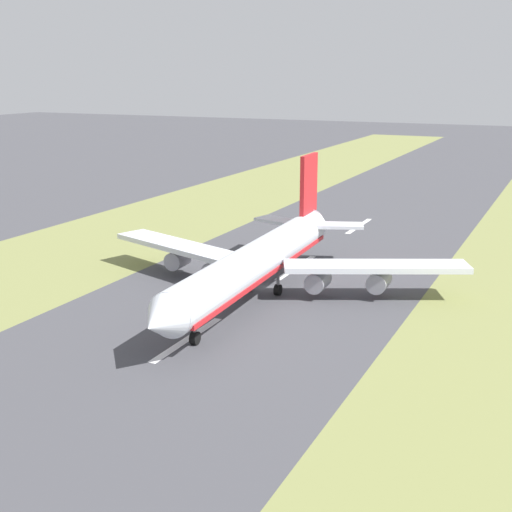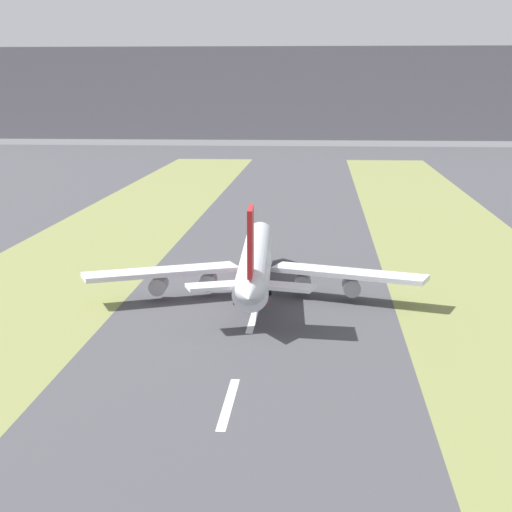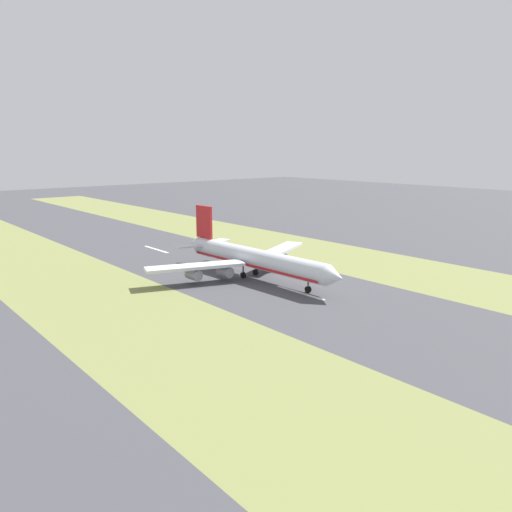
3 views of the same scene
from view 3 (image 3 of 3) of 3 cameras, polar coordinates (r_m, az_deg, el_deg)
The scene contains 7 objects.
ground_plane at distance 157.23m, azimuth -1.63°, elevation -2.21°, with size 800.00×800.00×0.00m, color #424247.
grass_median_west at distance 187.89m, azimuth 9.14°, elevation 0.02°, with size 40.00×600.00×0.01m, color olive.
grass_median_east at distance 134.86m, azimuth -16.79°, elevation -5.18°, with size 40.00×600.00×0.01m, color olive.
centreline_dash_near at distance 201.44m, azimuth -11.33°, elevation 0.76°, with size 1.20×18.00×0.01m, color silver.
centreline_dash_mid at distance 168.28m, azimuth -4.67°, elevation -1.28°, with size 1.20×18.00×0.01m, color silver.
centreline_dash_far at distance 138.77m, azimuth 5.05°, elevation -4.21°, with size 1.20×18.00×0.01m, color silver.
airplane_main_jet at distance 153.51m, azimuth -0.48°, elevation -0.25°, with size 64.08×67.17×20.20m.
Camera 3 is at (95.08, 118.99, 39.00)m, focal length 35.00 mm.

